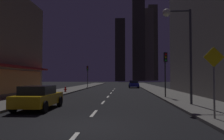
# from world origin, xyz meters

# --- Properties ---
(ground_plane) EXTENTS (78.00, 136.00, 0.10)m
(ground_plane) POSITION_xyz_m (0.00, 32.00, -0.05)
(ground_plane) COLOR black
(sidewalk_right) EXTENTS (4.00, 76.00, 0.15)m
(sidewalk_right) POSITION_xyz_m (7.00, 32.00, 0.07)
(sidewalk_right) COLOR #605E59
(sidewalk_right) RESTS_ON ground
(sidewalk_left) EXTENTS (4.00, 76.00, 0.15)m
(sidewalk_left) POSITION_xyz_m (-7.00, 32.00, 0.07)
(sidewalk_left) COLOR #605E59
(sidewalk_left) RESTS_ON ground
(lane_marking_center) EXTENTS (0.16, 33.40, 0.01)m
(lane_marking_center) POSITION_xyz_m (0.00, 13.60, 0.01)
(lane_marking_center) COLOR silver
(lane_marking_center) RESTS_ON ground
(skyscraper_distant_tall) EXTENTS (6.02, 8.22, 37.76)m
(skyscraper_distant_tall) POSITION_xyz_m (-0.43, 122.26, 18.88)
(skyscraper_distant_tall) COLOR #302E24
(skyscraper_distant_tall) RESTS_ON ground
(skyscraper_distant_mid) EXTENTS (8.12, 6.51, 58.18)m
(skyscraper_distant_mid) POSITION_xyz_m (11.58, 134.00, 29.09)
(skyscraper_distant_mid) COLOR #363429
(skyscraper_distant_mid) RESTS_ON ground
(skyscraper_distant_short) EXTENTS (8.92, 8.55, 50.61)m
(skyscraper_distant_short) POSITION_xyz_m (18.00, 143.94, 25.30)
(skyscraper_distant_short) COLOR #65604B
(skyscraper_distant_short) RESTS_ON ground
(skyscraper_distant_slender) EXTENTS (6.91, 8.63, 57.59)m
(skyscraper_distant_slender) POSITION_xyz_m (24.01, 157.04, 28.80)
(skyscraper_distant_slender) COLOR #423F31
(skyscraper_distant_slender) RESTS_ON ground
(car_parked_near) EXTENTS (1.98, 4.24, 1.45)m
(car_parked_near) POSITION_xyz_m (-3.60, 4.49, 0.74)
(car_parked_near) COLOR gold
(car_parked_near) RESTS_ON ground
(car_parked_far) EXTENTS (1.98, 4.24, 1.45)m
(car_parked_far) POSITION_xyz_m (3.60, 33.82, 0.74)
(car_parked_far) COLOR navy
(car_parked_far) RESTS_ON ground
(fire_hydrant_far_left) EXTENTS (0.42, 0.30, 0.65)m
(fire_hydrant_far_left) POSITION_xyz_m (-5.90, 18.89, 0.45)
(fire_hydrant_far_left) COLOR red
(fire_hydrant_far_left) RESTS_ON sidewalk_left
(traffic_light_near_right) EXTENTS (0.32, 0.48, 4.20)m
(traffic_light_near_right) POSITION_xyz_m (5.50, 11.71, 3.19)
(traffic_light_near_right) COLOR #2D2D2D
(traffic_light_near_right) RESTS_ON sidewalk_right
(traffic_light_far_left) EXTENTS (0.32, 0.48, 4.20)m
(traffic_light_far_left) POSITION_xyz_m (-5.50, 33.45, 3.19)
(traffic_light_far_left) COLOR #2D2D2D
(traffic_light_far_left) RESTS_ON sidewalk_left
(street_lamp_right) EXTENTS (1.96, 0.56, 6.58)m
(street_lamp_right) POSITION_xyz_m (5.38, 6.44, 5.07)
(street_lamp_right) COLOR #38383D
(street_lamp_right) RESTS_ON sidewalk_right
(pedestrian_crossing_sign) EXTENTS (0.91, 0.08, 3.15)m
(pedestrian_crossing_sign) POSITION_xyz_m (5.60, 1.27, 2.02)
(pedestrian_crossing_sign) COLOR slate
(pedestrian_crossing_sign) RESTS_ON sidewalk_right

